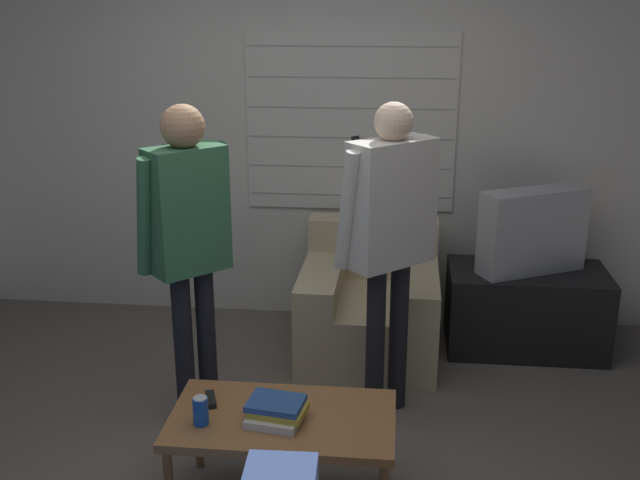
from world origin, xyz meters
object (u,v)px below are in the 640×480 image
object	(u,v)px
book_stack	(276,411)
spare_remote	(211,399)
armchair_beige	(370,305)
person_left_standing	(187,228)
person_right_standing	(389,222)
tv	(532,231)
coffee_table	(283,425)
soda_can	(201,411)

from	to	relation	value
book_stack	spare_remote	bearing A→B (deg)	158.47
armchair_beige	person_left_standing	size ratio (longest dim) A/B	0.55
book_stack	armchair_beige	bearing A→B (deg)	78.34
person_right_standing	tv	bearing A→B (deg)	2.50
person_left_standing	book_stack	bearing A→B (deg)	-97.10
tv	person_left_standing	distance (m)	2.15
tv	book_stack	xyz separation A→B (m)	(-1.32, -1.75, -0.29)
person_left_standing	book_stack	world-z (taller)	person_left_standing
coffee_table	spare_remote	xyz separation A→B (m)	(-0.33, 0.08, 0.06)
coffee_table	tv	bearing A→B (deg)	52.69
coffee_table	spare_remote	bearing A→B (deg)	166.29
soda_can	spare_remote	world-z (taller)	soda_can
person_left_standing	tv	bearing A→B (deg)	-15.80
coffee_table	person_left_standing	size ratio (longest dim) A/B	0.58
person_left_standing	coffee_table	bearing A→B (deg)	-94.43
coffee_table	armchair_beige	bearing A→B (deg)	78.75
soda_can	spare_remote	bearing A→B (deg)	91.10
tv	soda_can	size ratio (longest dim) A/B	5.49
coffee_table	tv	size ratio (longest dim) A/B	1.40
coffee_table	person_right_standing	bearing A→B (deg)	63.62
person_right_standing	soda_can	size ratio (longest dim) A/B	13.38
armchair_beige	soda_can	distance (m)	1.81
person_right_standing	person_left_standing	bearing A→B (deg)	147.93
coffee_table	book_stack	size ratio (longest dim) A/B	3.64
tv	book_stack	world-z (taller)	tv
spare_remote	person_right_standing	bearing A→B (deg)	26.48
armchair_beige	soda_can	bearing A→B (deg)	69.78
book_stack	soda_can	size ratio (longest dim) A/B	2.12
armchair_beige	coffee_table	size ratio (longest dim) A/B	0.95
coffee_table	soda_can	bearing A→B (deg)	-163.57
book_stack	spare_remote	world-z (taller)	book_stack
armchair_beige	coffee_table	bearing A→B (deg)	79.58
tv	person_left_standing	world-z (taller)	person_left_standing
person_right_standing	book_stack	size ratio (longest dim) A/B	6.31
book_stack	tv	bearing A→B (deg)	52.93
armchair_beige	person_right_standing	distance (m)	1.06
tv	soda_can	xyz separation A→B (m)	(-1.63, -1.81, -0.27)
armchair_beige	coffee_table	world-z (taller)	armchair_beige
person_right_standing	spare_remote	world-z (taller)	person_right_standing
person_left_standing	book_stack	distance (m)	1.08
soda_can	spare_remote	distance (m)	0.19
armchair_beige	person_left_standing	world-z (taller)	person_left_standing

